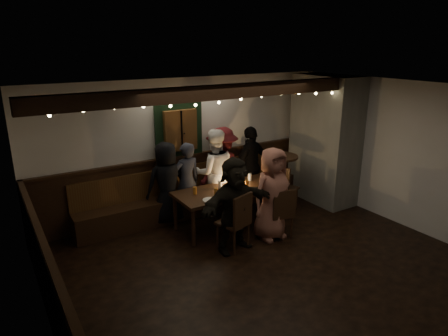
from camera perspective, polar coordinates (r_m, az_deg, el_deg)
room at (r=7.46m, az=5.93°, el=0.79°), size 6.02×5.01×2.62m
dining_table at (r=7.14m, az=0.84°, el=-3.47°), size 2.00×0.86×0.86m
chair_near_left at (r=6.37m, az=1.94°, el=-7.25°), size 0.55×0.55×0.96m
chair_near_right at (r=6.82m, az=8.23°, el=-6.05°), size 0.49×0.49×0.89m
chair_end at (r=7.96m, az=8.45°, el=-2.43°), size 0.52×0.52×0.92m
high_top at (r=8.03m, az=7.99°, el=-0.97°), size 0.68×0.68×1.08m
person_a at (r=7.32m, az=-8.17°, el=-2.16°), size 0.77×0.52×1.53m
person_b at (r=7.43m, az=-5.34°, el=-1.94°), size 0.55×0.37×1.49m
person_c at (r=7.60m, az=-1.41°, el=-0.64°), size 0.98×0.87×1.68m
person_d at (r=7.83m, az=-0.28°, el=-0.14°), size 1.17×0.81×1.67m
person_e at (r=8.14m, az=3.86°, el=0.35°), size 1.02×0.64×1.62m
person_f at (r=6.29m, az=1.50°, el=-5.27°), size 1.48×0.62×1.55m
person_g at (r=6.71m, az=6.90°, el=-3.69°), size 0.80×0.54×1.59m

